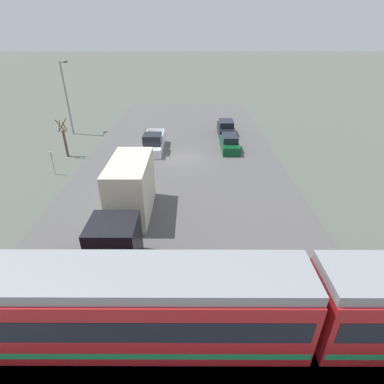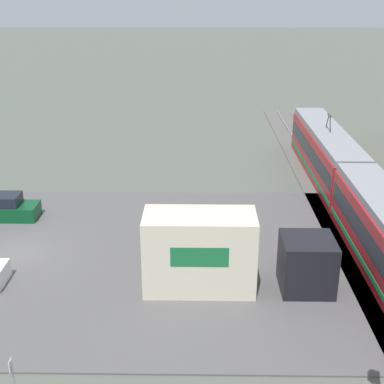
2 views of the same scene
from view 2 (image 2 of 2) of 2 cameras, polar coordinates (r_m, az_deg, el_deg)
The scene contains 7 objects.
ground_plane at distance 30.54m, azimuth -18.13°, elevation -6.48°, with size 320.00×320.00×0.00m, color #565B51.
road_surface at distance 30.53m, azimuth -18.14°, elevation -6.41°, with size 18.66×48.38×0.08m.
rail_bed at distance 30.41m, azimuth 19.12°, elevation -6.63°, with size 70.57×4.40×0.22m.
light_rail_tram at distance 34.54m, azimuth 16.80°, elevation 0.20°, with size 30.42×2.64×4.64m.
box_truck at distance 25.33m, azimuth 3.61°, elevation -6.69°, with size 2.50×8.92×3.78m.
sedan_car_0 at distance 35.13m, azimuth -19.58°, elevation -1.65°, with size 1.73×4.38×1.55m.
no_parking_sign at distance 20.00m, azimuth -18.51°, elevation -18.43°, with size 0.32×0.08×2.08m.
Camera 2 is at (25.45, 9.84, 13.73)m, focal length 50.00 mm.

